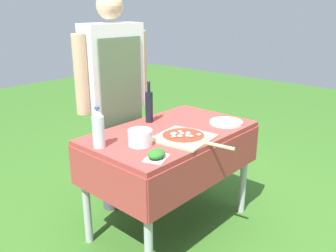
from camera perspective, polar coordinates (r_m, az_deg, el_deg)
ground_plane at (r=2.92m, az=0.39°, el=-15.58°), size 12.00×12.00×0.00m
prep_table at (r=2.60m, az=0.42°, el=-3.11°), size 1.23×0.76×0.79m
person_cook at (r=2.84m, az=-8.69°, el=5.99°), size 0.65×0.25×1.75m
pizza_on_peel at (r=2.39m, az=2.65°, el=-1.77°), size 0.40×0.57×0.05m
oil_bottle at (r=2.72m, az=-3.05°, el=3.20°), size 0.06×0.06×0.32m
water_bottle at (r=2.26m, az=-11.13°, el=-0.36°), size 0.08×0.08×0.27m
herb_container at (r=2.08m, az=-1.88°, el=-4.59°), size 0.19×0.17×0.05m
mixing_tub at (r=2.28m, az=-4.48°, el=-1.84°), size 0.16×0.16×0.10m
plate_stack at (r=2.74m, az=9.30°, el=0.57°), size 0.25×0.25×0.02m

